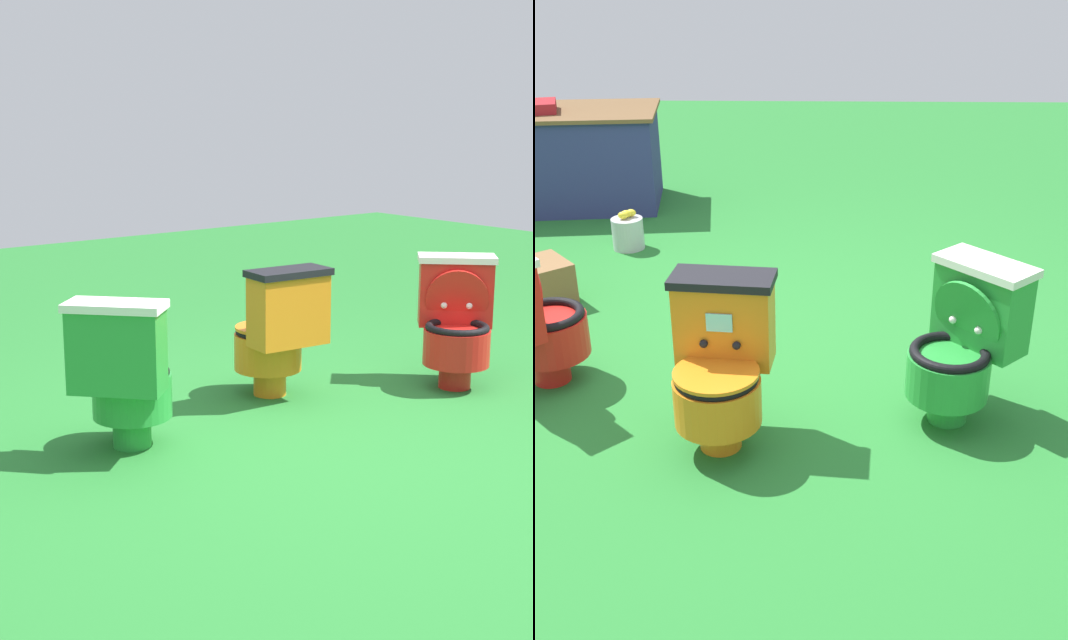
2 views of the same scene
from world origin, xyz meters
TOP-DOWN VIEW (x-y plane):
  - ground at (0.00, 0.00)m, footprint 14.00×14.00m
  - toilet_green at (0.89, -0.65)m, footprint 0.63×0.63m
  - toilet_orange at (-0.16, -0.87)m, footprint 0.45×0.53m
  - toilet_red at (-1.12, -0.45)m, footprint 0.63×0.63m

SIDE VIEW (x-z plane):
  - ground at x=0.00m, z-range 0.00..0.00m
  - toilet_orange at x=-0.16m, z-range 0.01..0.73m
  - toilet_green at x=0.89m, z-range 0.01..0.74m
  - toilet_red at x=-1.12m, z-range 0.01..0.74m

